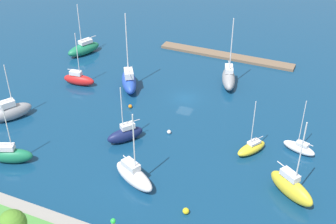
% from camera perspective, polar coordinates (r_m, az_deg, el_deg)
% --- Properties ---
extents(water, '(160.00, 160.00, 0.00)m').
position_cam_1_polar(water, '(74.61, 2.21, 1.76)').
color(water, navy).
rests_on(water, ground).
extents(pier_dock, '(27.10, 2.57, 0.52)m').
position_cam_1_polar(pier_dock, '(89.46, 7.46, 7.21)').
color(pier_dock, brown).
rests_on(pier_dock, ground).
extents(park_tree_west, '(2.89, 2.89, 5.40)m').
position_cam_1_polar(park_tree_west, '(47.73, -19.46, -13.47)').
color(park_tree_west, brown).
rests_on(park_tree_west, shoreline_park).
extents(sailboat_gray_near_pier, '(5.01, 6.48, 9.28)m').
position_cam_1_polar(sailboat_gray_near_pier, '(72.78, -19.52, 0.10)').
color(sailboat_gray_near_pier, gray).
rests_on(sailboat_gray_near_pier, water).
extents(sailboat_white_west_end, '(4.95, 2.86, 8.28)m').
position_cam_1_polar(sailboat_white_west_end, '(64.61, 16.58, -4.42)').
color(sailboat_white_west_end, white).
rests_on(sailboat_white_west_end, water).
extents(sailboat_green_by_breakwater, '(5.99, 3.97, 9.15)m').
position_cam_1_polar(sailboat_green_by_breakwater, '(63.55, -19.56, -5.25)').
color(sailboat_green_by_breakwater, '#19724C').
rests_on(sailboat_green_by_breakwater, water).
extents(sailboat_yellow_east_end, '(4.03, 5.11, 8.50)m').
position_cam_1_polar(sailboat_yellow_east_end, '(62.89, 10.73, -4.58)').
color(sailboat_yellow_east_end, yellow).
rests_on(sailboat_yellow_east_end, water).
extents(sailboat_red_far_south, '(5.96, 2.48, 9.77)m').
position_cam_1_polar(sailboat_red_far_south, '(79.75, -11.46, 4.18)').
color(sailboat_red_far_south, red).
rests_on(sailboat_red_far_south, water).
extents(sailboat_navy_lone_south, '(4.85, 5.52, 8.97)m').
position_cam_1_polar(sailboat_navy_lone_south, '(64.17, -5.53, -2.86)').
color(sailboat_navy_lone_south, '#141E4C').
rests_on(sailboat_navy_lone_south, water).
extents(sailboat_blue_center_basin, '(6.22, 7.83, 13.51)m').
position_cam_1_polar(sailboat_blue_center_basin, '(77.09, -5.07, 4.06)').
color(sailboat_blue_center_basin, '#2347B2').
rests_on(sailboat_blue_center_basin, water).
extents(sailboat_gray_off_beacon, '(4.57, 7.72, 12.58)m').
position_cam_1_polar(sailboat_gray_off_beacon, '(78.61, 7.83, 4.39)').
color(sailboat_gray_off_beacon, gray).
rests_on(sailboat_gray_off_beacon, water).
extents(sailboat_white_mid_basin, '(7.19, 4.97, 10.68)m').
position_cam_1_polar(sailboat_white_mid_basin, '(56.77, -4.44, -8.15)').
color(sailboat_white_mid_basin, white).
rests_on(sailboat_white_mid_basin, water).
extents(sailboat_green_far_north, '(5.14, 7.64, 10.40)m').
position_cam_1_polar(sailboat_green_far_north, '(91.13, -10.82, 8.06)').
color(sailboat_green_far_north, '#19724C').
rests_on(sailboat_green_far_north, water).
extents(sailboat_yellow_along_channel, '(6.68, 5.44, 11.20)m').
position_cam_1_polar(sailboat_yellow_along_channel, '(56.68, 15.62, -9.33)').
color(sailboat_yellow_along_channel, yellow).
rests_on(sailboat_yellow_along_channel, water).
extents(mooring_buoy_white, '(0.62, 0.62, 0.62)m').
position_cam_1_polar(mooring_buoy_white, '(65.79, 0.13, -2.59)').
color(mooring_buoy_white, white).
rests_on(mooring_buoy_white, water).
extents(mooring_buoy_yellow, '(0.79, 0.79, 0.79)m').
position_cam_1_polar(mooring_buoy_yellow, '(53.29, 2.32, -12.66)').
color(mooring_buoy_yellow, yellow).
rests_on(mooring_buoy_yellow, water).
extents(mooring_buoy_orange, '(0.62, 0.62, 0.62)m').
position_cam_1_polar(mooring_buoy_orange, '(72.08, -4.91, 0.74)').
color(mooring_buoy_orange, orange).
rests_on(mooring_buoy_orange, water).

